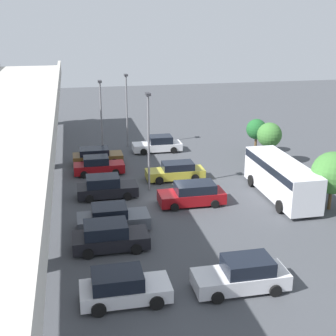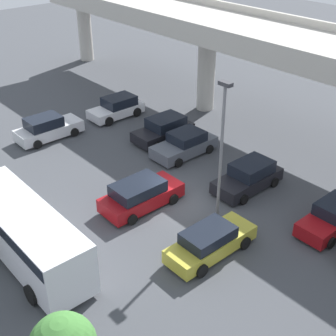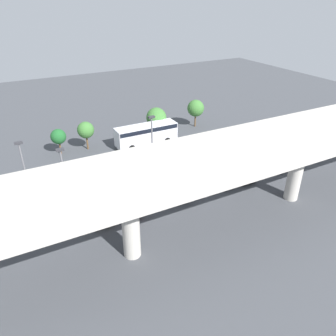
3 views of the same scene
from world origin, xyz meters
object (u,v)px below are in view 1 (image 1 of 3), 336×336
parked_car_6 (98,166)px  parked_car_9 (242,275)px  tree_front_right (269,135)px  parked_car_0 (123,287)px  lamp_post_by_overpass (127,105)px  lamp_post_near_aisle (101,112)px  parked_car_4 (106,187)px  parked_car_5 (176,171)px  parked_car_2 (112,218)px  lamp_post_mid_lot (149,134)px  parked_car_1 (109,237)px  shuttle_bus (281,176)px  parked_car_7 (97,156)px  parked_car_3 (192,194)px  parked_car_8 (158,144)px  tree_front_centre (333,173)px  tree_front_far_right (256,129)px

parked_car_6 → parked_car_9: parked_car_9 is taller
tree_front_right → parked_car_0: bearing=140.5°
lamp_post_by_overpass → tree_front_right: lamp_post_by_overpass is taller
lamp_post_near_aisle → parked_car_4: bearing=177.1°
parked_car_0 → parked_car_5: size_ratio=0.90×
parked_car_6 → lamp_post_near_aisle: 6.46m
parked_car_2 → parked_car_4: 5.64m
lamp_post_mid_lot → lamp_post_by_overpass: size_ratio=1.03×
parked_car_1 → shuttle_bus: size_ratio=0.51×
parked_car_5 → lamp_post_near_aisle: bearing=-55.9°
lamp_post_by_overpass → parked_car_7: bearing=147.1°
parked_car_3 → lamp_post_near_aisle: lamp_post_near_aisle is taller
parked_car_0 → lamp_post_near_aisle: bearing=88.0°
parked_car_5 → parked_car_7: 8.38m
parked_car_0 → parked_car_8: bearing=75.7°
tree_front_centre → shuttle_bus: bearing=41.5°
parked_car_2 → shuttle_bus: bearing=12.5°
parked_car_1 → parked_car_8: parked_car_1 is taller
parked_car_8 → parked_car_2: bearing=70.0°
parked_car_1 → parked_car_7: bearing=88.9°
parked_car_3 → parked_car_8: (13.95, -0.05, -0.04)m
parked_car_3 → lamp_post_mid_lot: lamp_post_mid_lot is taller
parked_car_6 → parked_car_7: 2.84m
shuttle_bus → parked_car_2: bearing=-77.5°
parked_car_2 → tree_front_far_right: 21.15m
shuttle_bus → tree_front_right: size_ratio=2.22×
parked_car_7 → tree_front_centre: size_ratio=1.07×
parked_car_7 → parked_car_8: (2.89, -6.28, -0.01)m
parked_car_3 → lamp_post_mid_lot: bearing=-52.9°
parked_car_0 → parked_car_3: 12.78m
parked_car_2 → shuttle_bus: 13.27m
parked_car_9 → lamp_post_mid_lot: size_ratio=0.62×
parked_car_4 → parked_car_9: 15.08m
parked_car_9 → lamp_post_near_aisle: bearing=-78.2°
parked_car_9 → shuttle_bus: shuttle_bus is taller
parked_car_6 → tree_front_right: bearing=-1.7°
parked_car_0 → parked_car_5: bearing=69.0°
parked_car_3 → parked_car_5: parked_car_3 is taller
parked_car_6 → lamp_post_near_aisle: (5.29, -0.77, 3.63)m
parked_car_4 → lamp_post_by_overpass: (13.78, -3.35, 3.65)m
parked_car_8 → parked_car_1: bearing=71.4°
parked_car_2 → lamp_post_by_overpass: 20.06m
parked_car_5 → lamp_post_by_overpass: size_ratio=0.65×
parked_car_3 → parked_car_2: bearing=25.6°
parked_car_1 → parked_car_6: parked_car_1 is taller
parked_car_3 → lamp_post_by_overpass: bearing=-80.7°
parked_car_1 → tree_front_right: bearing=40.3°
tree_front_centre → lamp_post_near_aisle: bearing=42.1°
lamp_post_near_aisle → lamp_post_mid_lot: lamp_post_mid_lot is taller
parked_car_3 → parked_car_8: 13.95m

